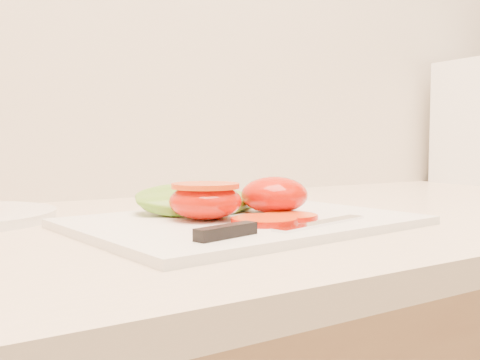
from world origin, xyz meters
TOP-DOWN VIEW (x-y plane):
  - cutting_board at (-0.64, 1.61)m, footprint 0.42×0.33m
  - tomato_half_dome at (-0.59, 1.62)m, footprint 0.09×0.09m
  - tomato_half_cut at (-0.69, 1.62)m, footprint 0.09×0.09m
  - tomato_slice_0 at (-0.65, 1.56)m, footprint 0.07×0.07m
  - tomato_slice_1 at (-0.60, 1.57)m, footprint 0.06×0.06m
  - lettuce_leaf_0 at (-0.67, 1.69)m, footprint 0.17×0.11m
  - lettuce_leaf_1 at (-0.62, 1.70)m, footprint 0.13×0.12m
  - knife at (-0.68, 1.51)m, footprint 0.24×0.06m

SIDE VIEW (x-z plane):
  - cutting_board at x=-0.64m, z-range 0.93..0.94m
  - tomato_slice_1 at x=-0.60m, z-range 0.94..0.95m
  - tomato_slice_0 at x=-0.65m, z-range 0.94..0.95m
  - knife at x=-0.68m, z-range 0.94..0.95m
  - lettuce_leaf_1 at x=-0.62m, z-range 0.94..0.96m
  - lettuce_leaf_0 at x=-0.67m, z-range 0.94..0.97m
  - tomato_half_cut at x=-0.69m, z-range 0.94..0.99m
  - tomato_half_dome at x=-0.59m, z-range 0.94..0.99m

